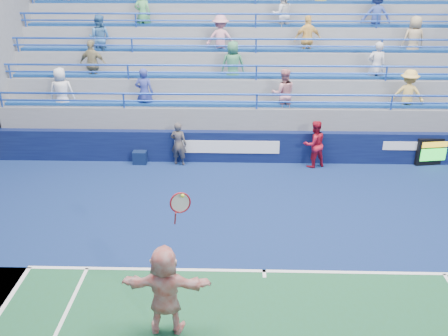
{
  "coord_description": "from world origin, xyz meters",
  "views": [
    {
      "loc": [
        -0.67,
        -9.56,
        6.8
      ],
      "look_at": [
        -0.99,
        2.5,
        1.5
      ],
      "focal_mm": 40.0,
      "sensor_mm": 36.0,
      "label": 1
    }
  ],
  "objects_px": {
    "tennis_player": "(165,290)",
    "serve_speed_board": "(436,152)",
    "judge_chair": "(140,156)",
    "line_judge": "(179,144)",
    "ball_girl": "(314,144)"
  },
  "relations": [
    {
      "from": "serve_speed_board",
      "to": "judge_chair",
      "type": "relative_size",
      "value": 1.72
    },
    {
      "from": "tennis_player",
      "to": "ball_girl",
      "type": "bearing_deg",
      "value": 64.1
    },
    {
      "from": "serve_speed_board",
      "to": "ball_girl",
      "type": "relative_size",
      "value": 0.86
    },
    {
      "from": "judge_chair",
      "to": "tennis_player",
      "type": "height_order",
      "value": "tennis_player"
    },
    {
      "from": "judge_chair",
      "to": "serve_speed_board",
      "type": "bearing_deg",
      "value": 0.63
    },
    {
      "from": "judge_chair",
      "to": "ball_girl",
      "type": "distance_m",
      "value": 5.95
    },
    {
      "from": "tennis_player",
      "to": "line_judge",
      "type": "distance_m",
      "value": 8.14
    },
    {
      "from": "serve_speed_board",
      "to": "line_judge",
      "type": "xyz_separation_m",
      "value": [
        -8.77,
        -0.22,
        0.28
      ]
    },
    {
      "from": "judge_chair",
      "to": "ball_girl",
      "type": "relative_size",
      "value": 0.5
    },
    {
      "from": "tennis_player",
      "to": "serve_speed_board",
      "type": "bearing_deg",
      "value": 45.74
    },
    {
      "from": "ball_girl",
      "to": "judge_chair",
      "type": "bearing_deg",
      "value": -23.64
    },
    {
      "from": "line_judge",
      "to": "ball_girl",
      "type": "height_order",
      "value": "ball_girl"
    },
    {
      "from": "judge_chair",
      "to": "tennis_player",
      "type": "distance_m",
      "value": 8.49
    },
    {
      "from": "serve_speed_board",
      "to": "ball_girl",
      "type": "height_order",
      "value": "ball_girl"
    },
    {
      "from": "judge_chair",
      "to": "line_judge",
      "type": "bearing_deg",
      "value": -4.51
    }
  ]
}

